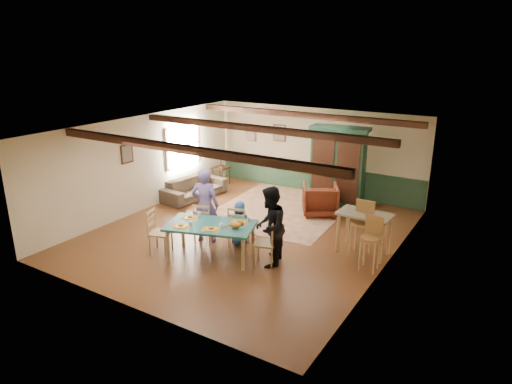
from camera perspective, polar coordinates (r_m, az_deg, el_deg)
The scene contains 35 objects.
floor at distance 11.62m, azimuth -1.04°, elevation -5.12°, with size 8.00×8.00×0.00m, color #522B17.
wall_back at distance 14.57m, azimuth 7.47°, elevation 5.12°, with size 7.00×0.02×2.70m, color beige.
wall_left at distance 13.31m, azimuth -13.90°, elevation 3.50°, with size 0.02×8.00×2.70m, color beige.
wall_right at distance 9.81m, azimuth 16.41°, elevation -1.88°, with size 0.02×8.00×2.70m, color beige.
ceiling at distance 10.85m, azimuth -1.12°, elevation 8.11°, with size 7.00×8.00×0.02m, color white.
wainscot_back at distance 14.78m, azimuth 7.30°, elevation 1.70°, with size 6.95×0.03×0.90m, color #223E29.
ceiling_beam_front at distance 9.05m, azimuth -9.04°, elevation 5.32°, with size 6.95×0.16×0.16m, color black.
ceiling_beam_mid at distance 11.19m, azimuth -0.00°, elevation 7.96°, with size 6.95×0.16×0.16m, color black.
ceiling_beam_back at distance 13.45m, azimuth 5.90°, elevation 9.56°, with size 6.95×0.16×0.16m, color black.
window_left at distance 14.45m, azimuth -9.10°, elevation 5.75°, with size 0.06×1.60×1.30m, color white, non-canonical shape.
picture_left_wall at distance 12.80m, azimuth -15.83°, elevation 4.62°, with size 0.04×0.42×0.52m, color gray, non-canonical shape.
picture_back_a at distance 15.02m, azimuth 2.94°, elevation 7.38°, with size 0.45×0.04×0.55m, color gray, non-canonical shape.
picture_back_b at distance 15.60m, azimuth -0.64°, elevation 7.24°, with size 0.38×0.04×0.48m, color gray, non-canonical shape.
dining_table at distance 10.22m, azimuth -5.63°, elevation -6.14°, with size 1.91×1.06×0.80m, color #1B5856, non-canonical shape.
dining_chair_far_left at distance 10.98m, azimuth -6.44°, elevation -3.82°, with size 0.45×0.47×1.01m, color tan, non-canonical shape.
dining_chair_far_right at distance 10.73m, azimuth -2.16°, elevation -4.24°, with size 0.45×0.47×1.01m, color tan, non-canonical shape.
dining_chair_end_left at distance 10.62m, azimuth -11.90°, elevation -4.88°, with size 0.45×0.47×1.01m, color tan, non-canonical shape.
dining_chair_end_right at distance 9.87m, azimuth 1.11°, elevation -6.29°, with size 0.45×0.47×1.01m, color tan, non-canonical shape.
person_man at distance 10.90m, azimuth -6.37°, elevation -1.65°, with size 0.67×0.44×1.83m, color #6F5C9E.
person_woman at distance 9.70m, azimuth 1.74°, elevation -4.35°, with size 0.85×0.66×1.75m, color black.
person_child at distance 10.79m, azimuth -2.04°, elevation -3.93°, with size 0.52×0.34×1.07m, color #2856A0.
cat at distance 9.77m, azimuth -2.67°, elevation -4.10°, with size 0.38×0.15×0.19m, color orange, non-canonical shape.
place_setting_near_left at distance 10.02m, azimuth -9.37°, elevation -4.00°, with size 0.42×0.32×0.11m, color #F2A620, non-canonical shape.
place_setting_near_center at distance 9.78m, azimuth -5.63°, elevation -4.39°, with size 0.42×0.32×0.11m, color #F2A620, non-canonical shape.
place_setting_far_left at distance 10.47m, azimuth -8.25°, elevation -2.95°, with size 0.42×0.32×0.11m, color #F2A620, non-canonical shape.
place_setting_far_right at distance 10.11m, azimuth -2.08°, elevation -3.54°, with size 0.42×0.32×0.11m, color #F2A620, non-canonical shape.
area_rug at distance 13.25m, azimuth 3.21°, elevation -2.13°, with size 3.40×4.04×0.01m, color beige.
armoire at distance 13.43m, azimuth 10.20°, elevation 3.10°, with size 1.66×0.66×2.35m, color #163726.
armchair at distance 12.82m, azimuth 8.00°, elevation -0.94°, with size 0.94×0.96×0.88m, color #44150D.
sofa at distance 14.28m, azimuth -7.68°, elevation 0.55°, with size 2.17×0.85×0.63m, color #3F3427.
end_table at distance 15.56m, azimuth -4.40°, elevation 2.05°, with size 0.49×0.49×0.60m, color black, non-canonical shape.
table_lamp at distance 15.41m, azimuth -4.45°, elevation 4.12°, with size 0.31×0.31×0.55m, color #CBBE83, non-canonical shape.
counter_table at distance 10.63m, azimuth 13.29°, elevation -5.07°, with size 1.17×0.68×0.97m, color tan, non-canonical shape.
bar_stool_left at distance 10.44m, azimuth 12.96°, elevation -4.59°, with size 0.45×0.49×1.26m, color #9E713D, non-canonical shape.
bar_stool_right at distance 9.87m, azimuth 14.07°, elevation -6.39°, with size 0.41×0.45×1.16m, color #9E713D, non-canonical shape.
Camera 1 is at (5.78, -8.99, 4.56)m, focal length 32.00 mm.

